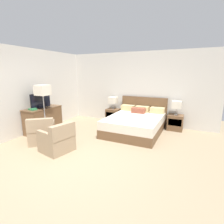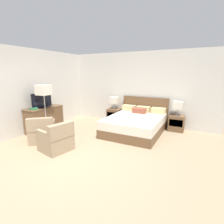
{
  "view_description": "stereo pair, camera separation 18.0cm",
  "coord_description": "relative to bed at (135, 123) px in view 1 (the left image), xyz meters",
  "views": [
    {
      "loc": [
        2.27,
        -2.84,
        1.96
      ],
      "look_at": [
        -0.02,
        2.0,
        0.75
      ],
      "focal_mm": 28.0,
      "sensor_mm": 36.0,
      "label": 1
    },
    {
      "loc": [
        2.43,
        -2.76,
        1.96
      ],
      "look_at": [
        -0.02,
        2.0,
        0.75
      ],
      "focal_mm": 28.0,
      "sensor_mm": 36.0,
      "label": 2
    }
  ],
  "objects": [
    {
      "name": "armchair_by_window",
      "position": [
        -2.11,
        -2.02,
        -0.02
      ],
      "size": [
        0.97,
        0.97,
        0.76
      ],
      "color": "#9E8466",
      "rests_on": "ground"
    },
    {
      "name": "nightstand_right",
      "position": [
        1.19,
        0.78,
        -0.03
      ],
      "size": [
        0.51,
        0.41,
        0.54
      ],
      "color": "brown",
      "rests_on": "ground"
    },
    {
      "name": "wall_left",
      "position": [
        -3.14,
        -1.07,
        1.06
      ],
      "size": [
        0.06,
        5.43,
        2.72
      ],
      "primitive_type": "cube",
      "color": "beige",
      "rests_on": "ground"
    },
    {
      "name": "book_blue_cover",
      "position": [
        -2.78,
        -1.7,
        0.57
      ],
      "size": [
        0.19,
        0.19,
        0.03
      ],
      "primitive_type": "cube",
      "rotation": [
        0.0,
        0.0,
        -0.06
      ],
      "color": "#2D7042",
      "rests_on": "book_red_cover"
    },
    {
      "name": "wall_back",
      "position": [
        -0.56,
        1.08,
        1.06
      ],
      "size": [
        6.28,
        0.06,
        2.72
      ],
      "primitive_type": "cube",
      "color": "beige",
      "rests_on": "ground"
    },
    {
      "name": "bed",
      "position": [
        0.0,
        0.0,
        0.0
      ],
      "size": [
        1.73,
        2.14,
        1.07
      ],
      "color": "brown",
      "rests_on": "ground"
    },
    {
      "name": "nightstand_left",
      "position": [
        -1.19,
        0.78,
        -0.03
      ],
      "size": [
        0.51,
        0.41,
        0.54
      ],
      "color": "brown",
      "rests_on": "ground"
    },
    {
      "name": "dresser",
      "position": [
        -2.8,
        -1.31,
        0.13
      ],
      "size": [
        0.57,
        1.24,
        0.83
      ],
      "color": "brown",
      "rests_on": "ground"
    },
    {
      "name": "ground_plane",
      "position": [
        -0.56,
        -2.58,
        -0.3
      ],
      "size": [
        10.89,
        10.89,
        0.0
      ],
      "primitive_type": "plane",
      "color": "#998466"
    },
    {
      "name": "table_lamp_left",
      "position": [
        -1.19,
        0.78,
        0.59
      ],
      "size": [
        0.3,
        0.3,
        0.48
      ],
      "color": "#B7B7BC",
      "rests_on": "nightstand_left"
    },
    {
      "name": "armchair_companion",
      "position": [
        -1.3,
        -2.28,
        -0.02
      ],
      "size": [
        0.81,
        0.81,
        0.76
      ],
      "color": "#9E8466",
      "rests_on": "ground"
    },
    {
      "name": "table_lamp_right",
      "position": [
        1.19,
        0.78,
        0.59
      ],
      "size": [
        0.3,
        0.3,
        0.48
      ],
      "color": "#B7B7BC",
      "rests_on": "nightstand_right"
    },
    {
      "name": "floor_lamp",
      "position": [
        -2.51,
        -1.5,
        1.06
      ],
      "size": [
        0.37,
        0.37,
        1.59
      ],
      "color": "#B7B7BC",
      "rests_on": "ground"
    },
    {
      "name": "tv",
      "position": [
        -2.8,
        -1.35,
        0.76
      ],
      "size": [
        0.18,
        0.78,
        0.48
      ],
      "color": "black",
      "rests_on": "dresser"
    },
    {
      "name": "book_red_cover",
      "position": [
        -2.78,
        -1.7,
        0.54
      ],
      "size": [
        0.28,
        0.23,
        0.03
      ],
      "primitive_type": "cube",
      "rotation": [
        0.0,
        0.0,
        -0.18
      ],
      "color": "#2D7042",
      "rests_on": "dresser"
    }
  ]
}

